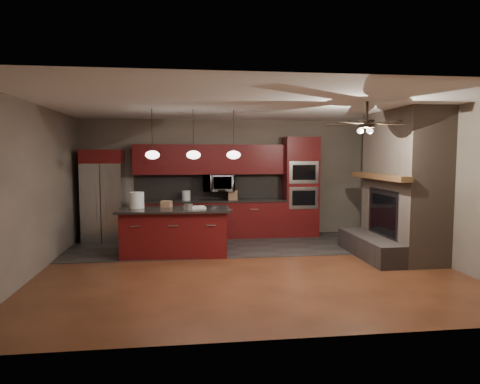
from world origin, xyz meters
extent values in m
plane|color=brown|center=(0.00, 0.00, 0.00)|extent=(7.00, 7.00, 0.00)
cube|color=white|center=(0.00, 0.00, 2.80)|extent=(7.00, 6.00, 0.02)
cube|color=gray|center=(0.00, 3.00, 1.40)|extent=(7.00, 0.02, 2.80)
cube|color=gray|center=(3.50, 0.00, 1.40)|extent=(0.02, 6.00, 2.80)
cube|color=gray|center=(-3.50, 0.00, 1.40)|extent=(0.02, 6.00, 2.80)
cube|color=#33302E|center=(0.00, 1.80, 0.01)|extent=(7.00, 2.40, 0.01)
cube|color=#746253|center=(3.10, 0.40, 1.40)|extent=(0.80, 2.00, 2.80)
cube|color=#443B38|center=(2.45, 0.40, 0.20)|extent=(0.50, 2.00, 0.40)
cube|color=#2D2D30|center=(2.72, 0.40, 0.83)|extent=(0.05, 1.20, 0.95)
cube|color=black|center=(2.70, 0.40, 0.83)|extent=(0.02, 1.00, 0.75)
cube|color=brown|center=(2.60, 0.40, 1.55)|extent=(0.22, 2.10, 0.10)
cube|color=#5E1211|center=(-0.48, 2.70, 0.43)|extent=(3.55, 0.60, 0.86)
cube|color=black|center=(-0.48, 2.70, 0.88)|extent=(3.59, 0.64, 0.04)
cube|color=black|center=(-0.48, 2.98, 1.20)|extent=(3.55, 0.03, 0.60)
cube|color=#5E1211|center=(-0.48, 2.83, 1.85)|extent=(3.55, 0.35, 0.70)
cube|color=#5E1211|center=(1.70, 2.70, 1.19)|extent=(0.80, 0.60, 2.38)
cube|color=silver|center=(1.70, 2.40, 0.95)|extent=(0.70, 0.03, 0.52)
cube|color=black|center=(1.70, 2.38, 0.95)|extent=(0.55, 0.02, 0.35)
cube|color=silver|center=(1.70, 2.40, 1.55)|extent=(0.70, 0.03, 0.52)
cube|color=black|center=(1.70, 2.38, 1.55)|extent=(0.55, 0.02, 0.35)
imported|color=silver|center=(-0.27, 2.75, 1.30)|extent=(0.73, 0.41, 0.50)
cube|color=silver|center=(-2.89, 2.62, 0.89)|extent=(0.89, 0.72, 1.77)
cube|color=#2D2D30|center=(-2.89, 2.26, 0.89)|extent=(0.02, 0.02, 1.75)
cube|color=silver|center=(-2.99, 2.25, 0.94)|extent=(0.03, 0.03, 0.89)
cube|color=silver|center=(-2.79, 2.25, 0.94)|extent=(0.03, 0.03, 0.89)
cube|color=#5E1211|center=(-2.89, 2.62, 1.92)|extent=(0.89, 0.72, 0.30)
cube|color=#5E1211|center=(-1.28, 1.03, 0.44)|extent=(2.02, 0.89, 0.88)
cube|color=black|center=(-1.28, 1.03, 0.90)|extent=(2.17, 1.05, 0.04)
cylinder|color=white|center=(-2.01, 1.20, 1.08)|extent=(0.33, 0.33, 0.31)
cylinder|color=#B9B9BE|center=(-1.01, 0.82, 0.98)|extent=(0.21, 0.21, 0.11)
cube|color=silver|center=(-0.88, 0.97, 0.94)|extent=(0.44, 0.33, 0.04)
cube|color=#9C6F51|center=(-1.43, 1.27, 0.98)|extent=(0.24, 0.21, 0.13)
cylinder|color=white|center=(-1.04, 2.70, 1.01)|extent=(0.22, 0.22, 0.22)
cube|color=#A47455|center=(0.06, 2.65, 1.01)|extent=(0.24, 0.20, 0.23)
cylinder|color=black|center=(-1.65, 0.70, 2.41)|extent=(0.01, 0.01, 0.78)
ellipsoid|color=white|center=(-1.65, 0.70, 1.96)|extent=(0.26, 0.26, 0.16)
cylinder|color=black|center=(-0.90, 0.70, 2.41)|extent=(0.01, 0.01, 0.78)
ellipsoid|color=white|center=(-0.90, 0.70, 1.96)|extent=(0.26, 0.26, 0.16)
cylinder|color=black|center=(-0.15, 0.70, 2.41)|extent=(0.01, 0.01, 0.78)
ellipsoid|color=white|center=(-0.15, 0.70, 1.96)|extent=(0.26, 0.26, 0.16)
cylinder|color=black|center=(1.80, -0.80, 2.65)|extent=(0.04, 0.04, 0.30)
cylinder|color=black|center=(1.80, -0.80, 2.45)|extent=(0.24, 0.24, 0.12)
cube|color=black|center=(2.18, -0.80, 2.45)|extent=(0.60, 0.12, 0.01)
cube|color=black|center=(1.92, -0.44, 2.45)|extent=(0.30, 0.61, 0.01)
cube|color=black|center=(1.49, -0.58, 2.45)|extent=(0.56, 0.45, 0.01)
cube|color=black|center=(1.49, -1.02, 2.45)|extent=(0.56, 0.45, 0.01)
cube|color=black|center=(1.92, -1.16, 2.45)|extent=(0.30, 0.61, 0.01)
camera|label=1|loc=(-1.07, -7.31, 1.97)|focal=32.00mm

